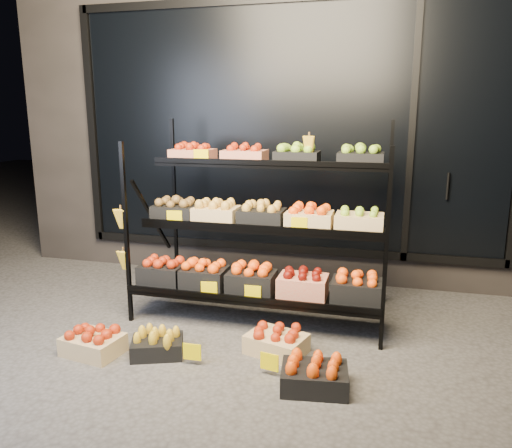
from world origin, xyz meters
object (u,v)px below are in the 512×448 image
(display_rack, at_px, (260,226))
(floor_crate_midleft, at_px, (157,344))
(floor_crate_midright, at_px, (277,340))
(floor_crate_left, at_px, (93,341))

(display_rack, relative_size, floor_crate_midleft, 5.04)
(floor_crate_midright, bearing_deg, floor_crate_left, -147.47)
(display_rack, bearing_deg, floor_crate_left, -134.00)
(floor_crate_left, xyz_separation_m, floor_crate_midleft, (0.46, 0.10, -0.01))
(display_rack, relative_size, floor_crate_midright, 4.55)
(floor_crate_midleft, relative_size, floor_crate_midright, 0.90)
(display_rack, xyz_separation_m, floor_crate_midright, (0.30, -0.67, -0.69))
(floor_crate_left, xyz_separation_m, floor_crate_midright, (1.29, 0.35, 0.00))
(floor_crate_midleft, xyz_separation_m, floor_crate_midright, (0.83, 0.25, 0.01))
(floor_crate_left, bearing_deg, floor_crate_midleft, 21.71)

